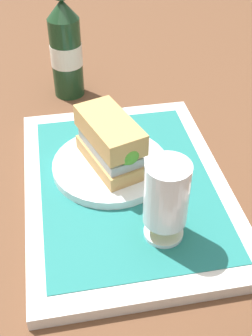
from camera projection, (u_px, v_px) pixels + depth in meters
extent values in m
plane|color=brown|center=(126.00, 191.00, 0.71)|extent=(3.00, 3.00, 0.00)
cube|color=silver|center=(126.00, 187.00, 0.71)|extent=(0.44, 0.32, 0.02)
cube|color=#1E6B66|center=(126.00, 182.00, 0.70)|extent=(0.38, 0.27, 0.00)
cylinder|color=white|center=(111.00, 166.00, 0.72)|extent=(0.19, 0.19, 0.01)
cube|color=tan|center=(110.00, 157.00, 0.71)|extent=(0.14, 0.10, 0.02)
cube|color=#9EA3A8|center=(110.00, 147.00, 0.70)|extent=(0.13, 0.09, 0.02)
cube|color=silver|center=(110.00, 141.00, 0.69)|extent=(0.12, 0.08, 0.01)
sphere|color=#47932D|center=(125.00, 153.00, 0.65)|extent=(0.04, 0.04, 0.04)
cube|color=tan|center=(109.00, 129.00, 0.67)|extent=(0.14, 0.10, 0.04)
cylinder|color=silver|center=(163.00, 232.00, 0.62)|extent=(0.06, 0.06, 0.01)
cylinder|color=silver|center=(164.00, 225.00, 0.61)|extent=(0.01, 0.01, 0.02)
cylinder|color=silver|center=(167.00, 194.00, 0.57)|extent=(0.06, 0.06, 0.09)
cylinder|color=gold|center=(166.00, 205.00, 0.58)|extent=(0.06, 0.06, 0.05)
cylinder|color=white|center=(167.00, 187.00, 0.56)|extent=(0.05, 0.05, 0.01)
cylinder|color=#19381E|center=(67.00, 58.00, 0.90)|extent=(0.06, 0.06, 0.17)
cylinder|color=silver|center=(66.00, 54.00, 0.90)|extent=(0.07, 0.07, 0.05)
cone|color=#19381E|center=(62.00, 9.00, 0.84)|extent=(0.06, 0.06, 0.04)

